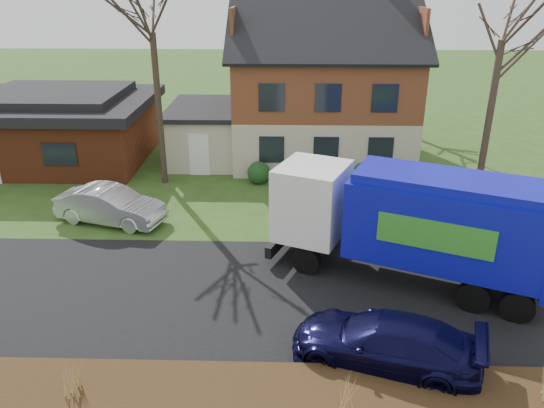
{
  "coord_description": "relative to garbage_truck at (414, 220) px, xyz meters",
  "views": [
    {
      "loc": [
        0.09,
        -14.12,
        9.17
      ],
      "look_at": [
        -0.37,
        2.5,
        1.99
      ],
      "focal_mm": 35.0,
      "sensor_mm": 36.0,
      "label": 1
    }
  ],
  "objects": [
    {
      "name": "grass_clump_west",
      "position": [
        -8.84,
        -5.68,
        -1.37
      ],
      "size": [
        0.36,
        0.3,
        0.97
      ],
      "color": "tan",
      "rests_on": "mulch_verge"
    },
    {
      "name": "tree_front_east",
      "position": [
        4.82,
        7.85,
        5.68
      ],
      "size": [
        3.47,
        3.47,
        9.64
      ],
      "color": "#423128",
      "rests_on": "ground"
    },
    {
      "name": "garbage_truck",
      "position": [
        0.0,
        0.0,
        0.0
      ],
      "size": [
        8.93,
        5.56,
        3.74
      ],
      "rotation": [
        0.0,
        0.0,
        -0.4
      ],
      "color": "black",
      "rests_on": "ground"
    },
    {
      "name": "silver_sedan",
      "position": [
        -11.04,
        4.12,
        -1.43
      ],
      "size": [
        4.67,
        2.71,
        1.45
      ],
      "primitive_type": "imported",
      "rotation": [
        0.0,
        0.0,
        1.29
      ],
      "color": "#B8BBC1",
      "rests_on": "ground"
    },
    {
      "name": "navy_wagon",
      "position": [
        -1.48,
        -4.16,
        -1.47
      ],
      "size": [
        5.1,
        3.28,
        1.37
      ],
      "primitive_type": "imported",
      "rotation": [
        0.0,
        0.0,
        -1.88
      ],
      "color": "black",
      "rests_on": "ground"
    },
    {
      "name": "tree_front_west",
      "position": [
        -9.86,
        8.65,
        5.78
      ],
      "size": [
        3.24,
        3.24,
        9.62
      ],
      "color": "#392C22",
      "rests_on": "ground"
    },
    {
      "name": "main_house",
      "position": [
        -2.63,
        12.94,
        1.87
      ],
      "size": [
        12.95,
        8.95,
        9.26
      ],
      "color": "#C3B29C",
      "rests_on": "ground"
    },
    {
      "name": "ground",
      "position": [
        -4.12,
        -0.97,
        -2.15
      ],
      "size": [
        120.0,
        120.0,
        0.0
      ],
      "primitive_type": "plane",
      "color": "#2D4A18",
      "rests_on": "ground"
    },
    {
      "name": "ranch_house",
      "position": [
        -16.12,
        12.03,
        -0.34
      ],
      "size": [
        9.8,
        8.2,
        3.7
      ],
      "color": "brown",
      "rests_on": "ground"
    },
    {
      "name": "road",
      "position": [
        -4.12,
        -0.97,
        -2.14
      ],
      "size": [
        80.0,
        7.0,
        0.02
      ],
      "primitive_type": "cube",
      "color": "black",
      "rests_on": "ground"
    },
    {
      "name": "grass_clump_mid",
      "position": [
        -2.6,
        -6.26,
        -1.32
      ],
      "size": [
        0.38,
        0.32,
        1.07
      ],
      "color": "tan",
      "rests_on": "mulch_verge"
    }
  ]
}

